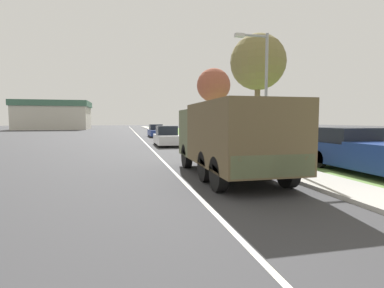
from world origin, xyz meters
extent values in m
plane|color=#38383A|center=(0.00, 40.00, 0.00)|extent=(180.00, 180.00, 0.00)
cube|color=silver|center=(0.00, 40.00, 0.00)|extent=(0.12, 120.00, 0.00)
cube|color=#ADAAA3|center=(4.50, 40.00, 0.06)|extent=(1.80, 120.00, 0.12)
cube|color=#6B9347|center=(8.90, 40.00, 0.01)|extent=(7.00, 120.00, 0.02)
cube|color=#545B3D|center=(1.86, 14.87, 1.55)|extent=(2.55, 1.90, 2.01)
cube|color=brown|center=(1.86, 11.47, 1.63)|extent=(2.55, 4.90, 2.16)
cube|color=#545B3D|center=(1.86, 9.07, 0.90)|extent=(2.43, 0.10, 0.60)
cube|color=red|center=(0.90, 9.05, 1.10)|extent=(0.12, 0.06, 0.12)
cube|color=red|center=(2.82, 9.05, 1.10)|extent=(0.12, 0.06, 0.12)
cylinder|color=black|center=(0.73, 14.78, 0.52)|extent=(0.30, 1.04, 1.04)
cylinder|color=black|center=(2.99, 14.78, 0.52)|extent=(0.30, 1.04, 1.04)
cylinder|color=black|center=(0.73, 10.25, 0.52)|extent=(0.30, 1.04, 1.04)
cylinder|color=black|center=(2.99, 10.25, 0.52)|extent=(0.30, 1.04, 1.04)
cylinder|color=black|center=(0.73, 11.71, 0.52)|extent=(0.30, 1.04, 1.04)
cylinder|color=black|center=(2.99, 11.71, 0.52)|extent=(0.30, 1.04, 1.04)
cube|color=silver|center=(1.51, 26.39, 0.54)|extent=(1.80, 4.29, 0.72)
cube|color=black|center=(1.51, 26.48, 1.27)|extent=(1.58, 1.93, 0.74)
cylinder|color=black|center=(0.71, 27.77, 0.32)|extent=(0.20, 0.64, 0.64)
cylinder|color=black|center=(2.31, 27.77, 0.32)|extent=(0.20, 0.64, 0.64)
cylinder|color=black|center=(0.71, 25.02, 0.32)|extent=(0.20, 0.64, 0.64)
cylinder|color=black|center=(2.31, 25.02, 0.32)|extent=(0.20, 0.64, 0.64)
cube|color=navy|center=(2.05, 39.88, 0.52)|extent=(1.74, 4.73, 0.70)
cube|color=black|center=(2.05, 39.97, 1.23)|extent=(1.53, 2.13, 0.71)
cylinder|color=black|center=(1.28, 41.39, 0.32)|extent=(0.20, 0.64, 0.64)
cylinder|color=black|center=(2.82, 41.39, 0.32)|extent=(0.20, 0.64, 0.64)
cylinder|color=black|center=(1.28, 38.36, 0.32)|extent=(0.20, 0.64, 0.64)
cylinder|color=black|center=(2.82, 38.36, 0.32)|extent=(0.20, 0.64, 0.64)
cube|color=navy|center=(7.34, 11.47, 0.70)|extent=(2.08, 5.78, 0.90)
cube|color=black|center=(7.34, 13.15, 1.46)|extent=(1.91, 2.43, 0.64)
cylinder|color=black|center=(6.42, 13.38, 0.40)|extent=(0.24, 0.76, 0.76)
cylinder|color=black|center=(8.25, 13.38, 0.40)|extent=(0.24, 0.76, 0.76)
cylinder|color=gray|center=(4.75, 15.30, 3.16)|extent=(0.14, 0.14, 6.09)
cylinder|color=gray|center=(4.05, 15.30, 6.06)|extent=(1.40, 0.11, 0.11)
cube|color=#B2B2AD|center=(3.35, 15.30, 6.03)|extent=(0.44, 0.24, 0.16)
cylinder|color=brown|center=(7.60, 22.30, 2.60)|extent=(0.40, 0.40, 5.17)
sphere|color=olive|center=(7.60, 22.30, 6.29)|extent=(4.00, 4.00, 4.00)
cylinder|color=#4C3D2D|center=(7.53, 32.94, 2.43)|extent=(0.36, 0.36, 4.82)
sphere|color=brown|center=(7.53, 32.94, 5.83)|extent=(3.59, 3.59, 3.59)
cube|color=#3D7042|center=(6.20, 15.02, 0.37)|extent=(0.55, 0.45, 0.70)
cube|color=beige|center=(-17.36, 76.23, 2.58)|extent=(15.03, 11.47, 5.15)
cube|color=#3D6651|center=(-17.36, 76.23, 5.79)|extent=(15.64, 11.92, 1.29)
camera|label=1|loc=(-1.99, 1.95, 2.10)|focal=28.00mm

